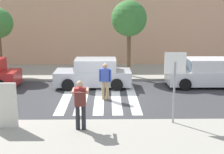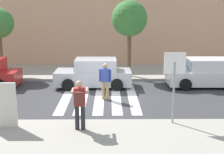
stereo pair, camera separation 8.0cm
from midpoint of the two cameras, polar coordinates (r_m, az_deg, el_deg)
The scene contains 15 objects.
ground_plane at distance 14.89m, azimuth -2.17°, elevation -3.97°, with size 120.00×120.00×0.00m, color #38383A.
sidewalk_far at distance 20.70m, azimuth -1.73°, elevation 0.94°, with size 60.00×4.80×0.14m, color #9E998C.
building_facade_far at distance 24.72m, azimuth -1.57°, elevation 8.92°, with size 56.00×4.00×5.33m, color tan.
crosswalk_stripe_0 at distance 15.21m, azimuth -8.20°, elevation -3.72°, with size 0.44×5.20×0.01m, color silver.
crosswalk_stripe_1 at distance 15.12m, azimuth -5.18°, elevation -3.74°, with size 0.44×5.20×0.01m, color silver.
crosswalk_stripe_2 at distance 15.08m, azimuth -2.15°, elevation -3.74°, with size 0.44×5.20×0.01m, color silver.
crosswalk_stripe_3 at distance 15.08m, azimuth 0.90°, elevation -3.74°, with size 0.44×5.20×0.01m, color silver.
crosswalk_stripe_4 at distance 15.12m, azimuth 3.94°, elevation -3.72°, with size 0.44×5.20×0.01m, color silver.
stop_sign at distance 11.21m, azimuth 11.55°, elevation 0.88°, with size 0.76×0.08×2.57m.
photographer_with_backpack at distance 10.57m, azimuth -5.73°, elevation -4.37°, with size 0.60×0.85×1.72m.
pedestrian_crossing at distance 14.51m, azimuth -1.11°, elevation -0.43°, with size 0.58×0.28×1.72m.
parked_car_silver at distance 16.96m, azimuth -3.18°, elevation 0.59°, with size 4.10×1.92×1.55m.
parked_car_white at distance 17.76m, azimuth 16.94°, elevation 0.61°, with size 4.10×1.92×1.55m.
street_tree_center at distance 18.87m, azimuth 3.35°, elevation 10.54°, with size 2.13×2.13×4.53m.
advertising_board at distance 11.46m, azimuth -19.49°, elevation -4.89°, with size 1.10×0.11×1.60m.
Camera 2 is at (0.46, -14.27, 4.23)m, focal length 50.00 mm.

